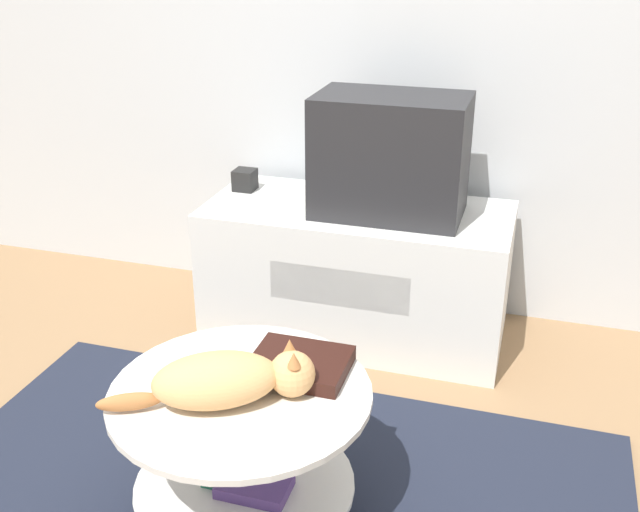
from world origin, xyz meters
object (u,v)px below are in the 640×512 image
at_px(tv, 390,156).
at_px(speaker, 245,180).
at_px(cat, 228,379).
at_px(dvd_box, 300,364).

height_order(tv, speaker, tv).
height_order(speaker, cat, speaker).
bearing_deg(cat, tv, 54.53).
xyz_separation_m(tv, dvd_box, (-0.02, -0.98, -0.30)).
distance_m(speaker, dvd_box, 1.23).
xyz_separation_m(dvd_box, cat, (-0.13, -0.18, 0.04)).
bearing_deg(tv, speaker, 171.44).
bearing_deg(dvd_box, speaker, 118.80).
bearing_deg(tv, dvd_box, -91.40).
relative_size(tv, dvd_box, 2.13).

